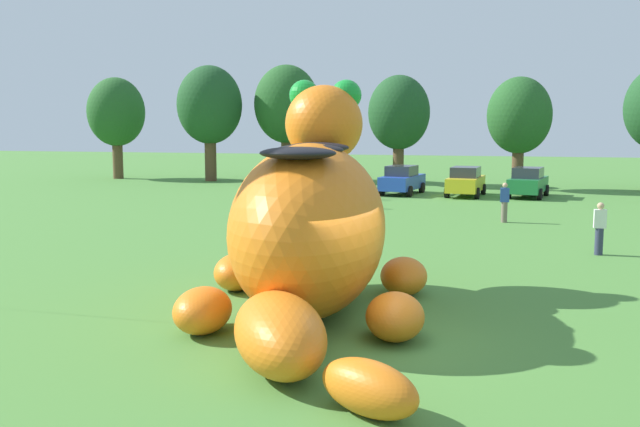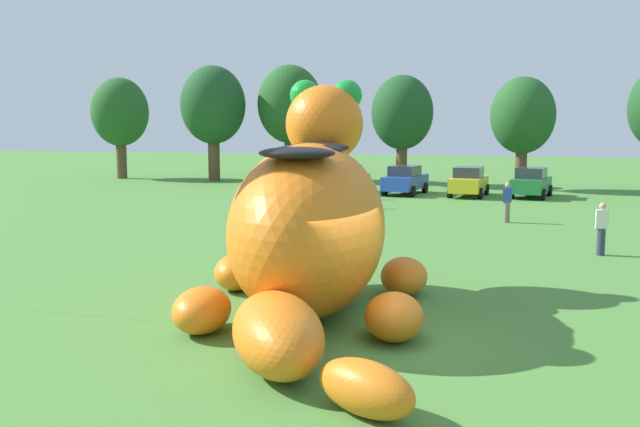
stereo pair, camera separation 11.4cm
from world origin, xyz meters
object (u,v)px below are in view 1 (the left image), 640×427
(car_orange, at_px, (342,179))
(car_blue, at_px, (402,180))
(spectator_near_inflatable, at_px, (600,229))
(spectator_wandering, at_px, (351,184))
(spectator_mid_field, at_px, (505,203))
(spectator_by_cars, at_px, (348,191))
(car_silver, at_px, (285,177))
(car_green, at_px, (528,182))
(car_yellow, at_px, (466,182))
(giant_inflatable_creature, at_px, (310,226))

(car_orange, relative_size, car_blue, 1.00)
(car_blue, bearing_deg, spectator_near_inflatable, -64.43)
(spectator_wandering, bearing_deg, spectator_mid_field, -42.65)
(spectator_near_inflatable, relative_size, spectator_by_cars, 1.00)
(car_orange, bearing_deg, spectator_wandering, -69.41)
(car_silver, height_order, car_green, same)
(car_silver, relative_size, spectator_near_inflatable, 2.51)
(car_blue, height_order, spectator_by_cars, car_blue)
(car_green, height_order, spectator_near_inflatable, car_green)
(spectator_mid_field, distance_m, spectator_by_cars, 8.34)
(car_blue, bearing_deg, car_orange, -172.93)
(car_silver, distance_m, car_green, 14.65)
(car_yellow, relative_size, spectator_near_inflatable, 2.50)
(giant_inflatable_creature, relative_size, spectator_wandering, 5.96)
(car_silver, distance_m, spectator_mid_field, 17.41)
(car_blue, xyz_separation_m, car_yellow, (3.74, -0.29, 0.00))
(spectator_near_inflatable, distance_m, spectator_wandering, 18.31)
(giant_inflatable_creature, height_order, spectator_by_cars, giant_inflatable_creature)
(car_orange, relative_size, spectator_mid_field, 2.53)
(car_blue, relative_size, spectator_mid_field, 2.54)
(car_yellow, xyz_separation_m, spectator_by_cars, (-5.55, -7.15, -0.01))
(car_yellow, bearing_deg, car_green, 4.98)
(car_yellow, bearing_deg, spectator_wandering, -153.44)
(car_green, xyz_separation_m, spectator_near_inflatable, (1.37, -18.00, -0.01))
(car_orange, bearing_deg, car_blue, 7.07)
(car_blue, xyz_separation_m, spectator_near_inflatable, (8.60, -17.98, -0.01))
(car_green, distance_m, spectator_mid_field, 11.07)
(spectator_near_inflatable, bearing_deg, spectator_wandering, 127.17)
(giant_inflatable_creature, bearing_deg, spectator_by_cars, 98.95)
(car_yellow, height_order, spectator_by_cars, car_yellow)
(car_orange, distance_m, spectator_near_inflatable, 21.35)
(giant_inflatable_creature, height_order, spectator_wandering, giant_inflatable_creature)
(spectator_near_inflatable, bearing_deg, car_blue, 115.57)
(spectator_wandering, bearing_deg, car_green, 19.34)
(giant_inflatable_creature, height_order, car_silver, giant_inflatable_creature)
(car_silver, xyz_separation_m, car_yellow, (11.15, -0.74, 0.00))
(spectator_mid_field, bearing_deg, car_orange, 131.56)
(car_green, relative_size, spectator_near_inflatable, 2.55)
(car_blue, height_order, car_green, same)
(car_yellow, bearing_deg, spectator_mid_field, -79.32)
(car_orange, relative_size, spectator_near_inflatable, 2.53)
(giant_inflatable_creature, distance_m, car_yellow, 26.73)
(car_green, xyz_separation_m, spectator_mid_field, (-1.49, -10.97, -0.01))
(car_silver, bearing_deg, spectator_wandering, -37.81)
(car_silver, bearing_deg, car_green, -1.70)
(giant_inflatable_creature, distance_m, spectator_near_inflatable, 11.60)
(giant_inflatable_creature, bearing_deg, car_yellow, 84.64)
(spectator_mid_field, bearing_deg, spectator_by_cars, 155.10)
(car_yellow, bearing_deg, car_blue, 175.58)
(spectator_mid_field, height_order, spectator_by_cars, same)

